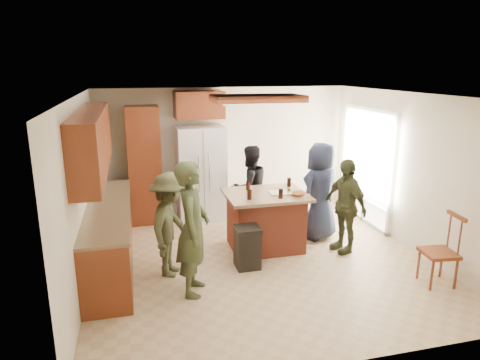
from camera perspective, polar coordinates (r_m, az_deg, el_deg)
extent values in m
plane|color=tan|center=(6.72, 2.61, -10.56)|extent=(5.00, 5.00, 0.00)
plane|color=white|center=(6.08, 2.89, 11.25)|extent=(5.00, 5.00, 0.00)
plane|color=beige|center=(8.65, -2.06, 3.97)|extent=(5.00, 0.00, 5.00)
plane|color=beige|center=(4.09, 13.05, -9.04)|extent=(5.00, 0.00, 5.00)
plane|color=beige|center=(6.07, -20.48, -1.68)|extent=(0.00, 5.00, 5.00)
plane|color=beige|center=(7.39, 21.65, 1.04)|extent=(0.00, 5.00, 5.00)
cube|color=white|center=(8.40, 16.70, 1.62)|extent=(0.02, 1.60, 2.10)
cube|color=white|center=(8.38, 16.59, 1.61)|extent=(0.08, 1.72, 2.10)
cube|color=maroon|center=(6.28, 2.34, 10.82)|extent=(1.30, 0.70, 0.10)
cube|color=white|center=(6.28, 2.33, 10.27)|extent=(1.10, 0.50, 0.02)
cube|color=olive|center=(9.54, 24.12, -4.40)|extent=(3.00, 3.00, 0.10)
cube|color=#593319|center=(10.16, 25.80, 2.69)|extent=(1.40, 1.60, 2.00)
imported|color=#363F25|center=(5.51, -6.34, -6.49)|extent=(0.63, 0.75, 1.77)
imported|color=black|center=(7.74, 1.30, -1.00)|extent=(0.86, 0.68, 1.53)
imported|color=#191F32|center=(7.37, 10.63, -1.50)|extent=(0.97, 0.84, 1.67)
imported|color=#373C23|center=(6.96, 13.84, -3.33)|extent=(0.64, 0.97, 1.52)
imported|color=#404226|center=(6.08, -9.32, -5.91)|extent=(0.78, 1.06, 1.49)
cube|color=maroon|center=(6.68, -16.94, -7.25)|extent=(0.60, 3.00, 0.88)
cube|color=#846B4C|center=(6.53, -17.24, -3.50)|extent=(0.64, 3.00, 0.04)
cube|color=maroon|center=(6.31, -19.05, 4.88)|extent=(0.35, 3.00, 0.85)
cube|color=maroon|center=(8.20, -12.61, 1.95)|extent=(0.60, 0.60, 2.20)
cube|color=maroon|center=(8.12, -5.52, 9.98)|extent=(0.90, 0.60, 0.50)
cube|color=white|center=(8.26, -5.22, 0.91)|extent=(0.90, 0.72, 1.80)
cube|color=gray|center=(7.91, -4.80, 0.29)|extent=(0.01, 0.01, 1.71)
cylinder|color=silver|center=(7.85, -5.50, 0.84)|extent=(0.02, 0.02, 0.70)
cylinder|color=silver|center=(7.88, -4.07, 0.93)|extent=(0.02, 0.02, 0.70)
cube|color=#963A26|center=(6.98, 3.40, -5.64)|extent=(1.10, 0.85, 0.88)
cube|color=#917053|center=(6.83, 3.46, -1.99)|extent=(1.28, 1.03, 0.05)
cube|color=silver|center=(6.85, 5.59, -1.67)|extent=(0.41, 0.33, 0.02)
imported|color=brown|center=(6.74, 7.77, -1.88)|extent=(0.23, 0.23, 0.05)
cylinder|color=black|center=(6.48, 1.27, -1.96)|extent=(0.07, 0.07, 0.15)
cylinder|color=black|center=(6.98, 1.08, -0.74)|extent=(0.07, 0.07, 0.15)
cylinder|color=black|center=(7.23, 6.56, -0.29)|extent=(0.07, 0.07, 0.15)
cylinder|color=black|center=(6.57, 5.46, -1.81)|extent=(0.07, 0.07, 0.15)
cube|color=black|center=(6.37, 0.98, -9.28)|extent=(0.34, 0.34, 0.55)
cube|color=black|center=(6.25, 0.99, -6.65)|extent=(0.36, 0.36, 0.08)
cube|color=maroon|center=(6.43, 24.98, -8.83)|extent=(0.47, 0.47, 0.05)
cylinder|color=maroon|center=(6.30, 24.22, -11.51)|extent=(0.04, 0.04, 0.44)
cylinder|color=maroon|center=(6.48, 26.84, -11.09)|extent=(0.04, 0.04, 0.44)
cylinder|color=maroon|center=(6.56, 22.70, -10.27)|extent=(0.04, 0.04, 0.44)
cylinder|color=maroon|center=(6.73, 25.25, -9.92)|extent=(0.04, 0.04, 0.44)
cube|color=maroon|center=(6.35, 26.95, -4.31)|extent=(0.09, 0.40, 0.05)
cylinder|color=maroon|center=(6.34, 27.28, -6.79)|extent=(0.03, 0.03, 0.50)
cylinder|color=maroon|center=(6.52, 26.11, -6.06)|extent=(0.03, 0.03, 0.50)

